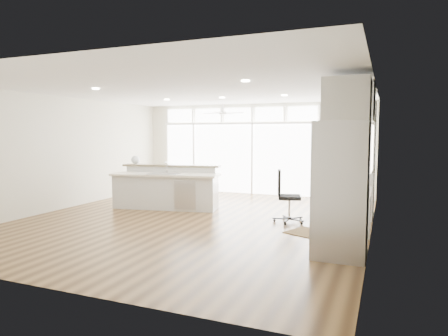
% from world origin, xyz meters
% --- Properties ---
extents(floor, '(7.00, 8.00, 0.02)m').
position_xyz_m(floor, '(0.00, 0.00, -0.01)').
color(floor, '#422A14').
rests_on(floor, ground).
extents(ceiling, '(7.00, 8.00, 0.02)m').
position_xyz_m(ceiling, '(0.00, 0.00, 2.70)').
color(ceiling, white).
rests_on(ceiling, wall_back).
extents(wall_back, '(7.00, 0.04, 2.70)m').
position_xyz_m(wall_back, '(0.00, 4.00, 1.35)').
color(wall_back, beige).
rests_on(wall_back, floor).
extents(wall_front, '(7.00, 0.04, 2.70)m').
position_xyz_m(wall_front, '(0.00, -4.00, 1.35)').
color(wall_front, beige).
rests_on(wall_front, floor).
extents(wall_left, '(0.04, 8.00, 2.70)m').
position_xyz_m(wall_left, '(-3.50, 0.00, 1.35)').
color(wall_left, beige).
rests_on(wall_left, floor).
extents(wall_right, '(0.04, 8.00, 2.70)m').
position_xyz_m(wall_right, '(3.50, 0.00, 1.35)').
color(wall_right, beige).
rests_on(wall_right, floor).
extents(glass_wall, '(5.80, 0.06, 2.08)m').
position_xyz_m(glass_wall, '(0.00, 3.94, 1.05)').
color(glass_wall, white).
rests_on(glass_wall, wall_back).
extents(transom_row, '(5.90, 0.06, 0.40)m').
position_xyz_m(transom_row, '(0.00, 3.94, 2.38)').
color(transom_row, white).
rests_on(transom_row, wall_back).
extents(desk_window, '(0.04, 0.85, 0.85)m').
position_xyz_m(desk_window, '(3.46, 0.30, 1.55)').
color(desk_window, white).
rests_on(desk_window, wall_right).
extents(ceiling_fan, '(1.16, 1.16, 0.32)m').
position_xyz_m(ceiling_fan, '(-0.50, 2.80, 2.48)').
color(ceiling_fan, white).
rests_on(ceiling_fan, ceiling).
extents(recessed_lights, '(3.40, 3.00, 0.02)m').
position_xyz_m(recessed_lights, '(0.00, 0.20, 2.68)').
color(recessed_lights, white).
rests_on(recessed_lights, ceiling).
extents(oven_cabinet, '(0.64, 1.20, 2.50)m').
position_xyz_m(oven_cabinet, '(3.17, 1.80, 1.25)').
color(oven_cabinet, silver).
rests_on(oven_cabinet, floor).
extents(desk_nook, '(0.72, 1.30, 0.76)m').
position_xyz_m(desk_nook, '(3.13, 0.30, 0.38)').
color(desk_nook, silver).
rests_on(desk_nook, floor).
extents(upper_cabinets, '(0.64, 1.30, 0.64)m').
position_xyz_m(upper_cabinets, '(3.17, 0.30, 2.35)').
color(upper_cabinets, silver).
rests_on(upper_cabinets, wall_right).
extents(refrigerator, '(0.76, 0.90, 2.00)m').
position_xyz_m(refrigerator, '(3.11, -1.35, 1.00)').
color(refrigerator, '#AEADB2').
rests_on(refrigerator, floor).
extents(fridge_cabinet, '(0.64, 0.90, 0.60)m').
position_xyz_m(fridge_cabinet, '(3.17, -1.35, 2.30)').
color(fridge_cabinet, silver).
rests_on(fridge_cabinet, wall_right).
extents(framed_photos, '(0.06, 0.22, 0.80)m').
position_xyz_m(framed_photos, '(3.46, 0.92, 1.40)').
color(framed_photos, black).
rests_on(framed_photos, wall_right).
extents(kitchen_island, '(2.74, 1.44, 1.04)m').
position_xyz_m(kitchen_island, '(-1.22, 0.92, 0.52)').
color(kitchen_island, silver).
rests_on(kitchen_island, floor).
extents(rug, '(1.13, 0.99, 0.01)m').
position_xyz_m(rug, '(2.55, -0.24, 0.01)').
color(rug, '#3A2712').
rests_on(rug, floor).
extents(office_chair, '(0.67, 0.64, 1.07)m').
position_xyz_m(office_chair, '(1.91, 0.53, 0.53)').
color(office_chair, black).
rests_on(office_chair, floor).
extents(fishbowl, '(0.22, 0.22, 0.22)m').
position_xyz_m(fishbowl, '(-2.23, 1.14, 1.14)').
color(fishbowl, silver).
rests_on(fishbowl, kitchen_island).
extents(monitor, '(0.12, 0.46, 0.38)m').
position_xyz_m(monitor, '(3.05, 0.30, 0.95)').
color(monitor, black).
rests_on(monitor, desk_nook).
extents(keyboard, '(0.16, 0.35, 0.02)m').
position_xyz_m(keyboard, '(2.88, 0.30, 0.77)').
color(keyboard, silver).
rests_on(keyboard, desk_nook).
extents(potted_plant, '(0.30, 0.33, 0.24)m').
position_xyz_m(potted_plant, '(3.17, 1.80, 2.62)').
color(potted_plant, '#2A5725').
rests_on(potted_plant, oven_cabinet).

